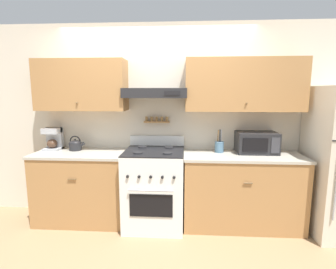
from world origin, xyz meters
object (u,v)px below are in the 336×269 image
(coffee_maker, at_px, (53,139))
(utensil_crock, at_px, (219,146))
(microwave, at_px, (256,142))
(tea_kettle, at_px, (76,145))
(stove_range, at_px, (155,187))

(coffee_maker, height_order, utensil_crock, coffee_maker)
(microwave, bearing_deg, coffee_maker, 179.86)
(microwave, bearing_deg, tea_kettle, -179.56)
(stove_range, height_order, utensil_crock, utensil_crock)
(stove_range, distance_m, coffee_maker, 1.49)
(stove_range, height_order, tea_kettle, tea_kettle)
(utensil_crock, bearing_deg, tea_kettle, -180.00)
(coffee_maker, bearing_deg, stove_range, -7.79)
(coffee_maker, height_order, microwave, coffee_maker)
(stove_range, relative_size, tea_kettle, 5.22)
(stove_range, bearing_deg, tea_kettle, 171.28)
(stove_range, distance_m, microwave, 1.40)
(stove_range, bearing_deg, microwave, 8.06)
(stove_range, bearing_deg, utensil_crock, 11.34)
(microwave, relative_size, utensil_crock, 1.68)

